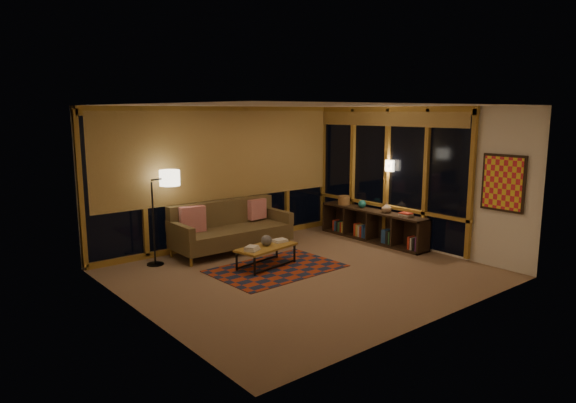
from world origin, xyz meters
TOP-DOWN VIEW (x-y plane):
  - floor at (0.00, 0.00)m, footprint 5.50×5.00m
  - ceiling at (0.00, 0.00)m, footprint 5.50×5.00m
  - walls at (0.00, 0.00)m, footprint 5.51×5.01m
  - window_wall_back at (0.00, 2.43)m, footprint 5.30×0.16m
  - window_wall_right at (2.68, 0.60)m, footprint 0.16×3.70m
  - wall_art at (2.71, -1.85)m, footprint 0.06×0.74m
  - wall_sconce at (2.62, 0.45)m, footprint 0.12×0.18m
  - sofa at (-0.18, 1.85)m, footprint 2.25×0.93m
  - pillow_left at (-0.91, 2.01)m, footprint 0.48×0.23m
  - pillow_right at (0.55, 2.06)m, footprint 0.40×0.17m
  - area_rug at (-0.20, 0.47)m, footprint 2.15×1.47m
  - coffee_table at (-0.26, 0.67)m, footprint 1.15×0.68m
  - book_stack_a at (-0.60, 0.61)m, footprint 0.31×0.29m
  - book_stack_b at (0.11, 0.76)m, footprint 0.28×0.22m
  - ceramic_pot at (-0.23, 0.70)m, footprint 0.19×0.19m
  - floor_lamp at (-1.67, 1.98)m, footprint 0.59×0.45m
  - bookshelf at (2.49, 0.74)m, footprint 0.40×2.55m
  - basket at (2.47, 1.54)m, footprint 0.25×0.25m
  - teal_bowl at (2.49, 1.04)m, footprint 0.20×0.20m
  - vase at (2.49, 0.39)m, footprint 0.24×0.24m
  - shelf_book_stack at (2.49, -0.09)m, footprint 0.20×0.25m

SIDE VIEW (x-z plane):
  - floor at x=0.00m, z-range -0.01..0.01m
  - area_rug at x=-0.20m, z-range 0.00..0.01m
  - coffee_table at x=-0.26m, z-range 0.00..0.36m
  - bookshelf at x=2.49m, z-range 0.00..0.64m
  - book_stack_b at x=0.11m, z-range 0.36..0.41m
  - book_stack_a at x=-0.60m, z-range 0.36..0.43m
  - ceramic_pot at x=-0.23m, z-range 0.36..0.55m
  - sofa at x=-0.18m, z-range 0.00..0.92m
  - pillow_right at x=0.55m, z-range 0.46..0.85m
  - shelf_book_stack at x=2.49m, z-range 0.64..0.70m
  - pillow_left at x=-0.91m, z-range 0.46..0.92m
  - teal_bowl at x=2.49m, z-range 0.64..0.80m
  - basket at x=2.47m, z-range 0.64..0.83m
  - vase at x=2.49m, z-range 0.64..0.84m
  - floor_lamp at x=-1.67m, z-range 0.00..1.62m
  - walls at x=0.00m, z-range 0.00..2.70m
  - window_wall_back at x=0.00m, z-range 0.05..2.65m
  - window_wall_right at x=2.68m, z-range 0.05..2.65m
  - wall_art at x=2.71m, z-range 0.98..1.92m
  - wall_sconce at x=2.62m, z-range 1.44..1.66m
  - ceiling at x=0.00m, z-range 2.70..2.71m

